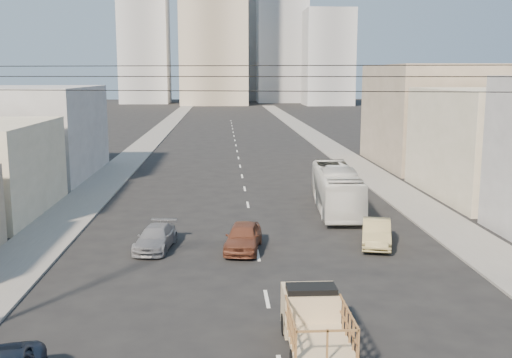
{
  "coord_description": "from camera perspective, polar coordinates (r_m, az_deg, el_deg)",
  "views": [
    {
      "loc": [
        -1.76,
        -15.2,
        9.06
      ],
      "look_at": [
        0.04,
        16.51,
        3.5
      ],
      "focal_mm": 42.0,
      "sensor_mm": 36.0,
      "label": 1
    }
  ],
  "objects": [
    {
      "name": "overhead_wires",
      "position": [
        16.8,
        2.8,
        9.61
      ],
      "size": [
        23.01,
        5.02,
        0.72
      ],
      "color": "black",
      "rests_on": "ground"
    },
    {
      "name": "midrise_east",
      "position": [
        183.05,
        6.88,
        11.4
      ],
      "size": [
        14.0,
        14.0,
        28.0
      ],
      "primitive_type": "cube",
      "color": "#94979C",
      "rests_on": "ground"
    },
    {
      "name": "bldg_right_far",
      "position": [
        63.21,
        16.99,
        5.81
      ],
      "size": [
        12.0,
        16.0,
        10.0
      ],
      "primitive_type": "cube",
      "color": "gray",
      "rests_on": "ground"
    },
    {
      "name": "bldg_right_mid",
      "position": [
        48.42,
        22.86,
        3.15
      ],
      "size": [
        11.0,
        14.0,
        8.0
      ],
      "primitive_type": "cube",
      "color": "#B6AE92",
      "rests_on": "ground"
    },
    {
      "name": "high_rise_tower",
      "position": [
        186.4,
        -4.08,
        16.35
      ],
      "size": [
        20.0,
        20.0,
        60.0
      ],
      "primitive_type": "cube",
      "color": "gray",
      "rests_on": "ground"
    },
    {
      "name": "flatbed_pickup",
      "position": [
        20.43,
        5.62,
        -13.06
      ],
      "size": [
        1.95,
        4.41,
        1.9
      ],
      "color": "tan",
      "rests_on": "ground"
    },
    {
      "name": "sidewalk_left",
      "position": [
        86.26,
        -9.9,
        3.79
      ],
      "size": [
        3.5,
        180.0,
        0.12
      ],
      "primitive_type": "cube",
      "color": "slate",
      "rests_on": "ground"
    },
    {
      "name": "midrise_back",
      "position": [
        215.73,
        -1.21,
        13.36
      ],
      "size": [
        18.0,
        18.0,
        44.0
      ],
      "primitive_type": "cube",
      "color": "gray",
      "rests_on": "ground"
    },
    {
      "name": "city_bus",
      "position": [
        40.51,
        7.67,
        -0.95
      ],
      "size": [
        3.24,
        10.75,
        2.95
      ],
      "primitive_type": "imported",
      "rotation": [
        0.0,
        0.0,
        -0.07
      ],
      "color": "silver",
      "rests_on": "ground"
    },
    {
      "name": "sedan_tan",
      "position": [
        32.78,
        11.4,
        -5.06
      ],
      "size": [
        2.42,
        4.44,
        1.39
      ],
      "primitive_type": "imported",
      "rotation": [
        0.0,
        0.0,
        -0.24
      ],
      "color": "tan",
      "rests_on": "ground"
    },
    {
      "name": "midrise_ne",
      "position": [
        201.47,
        2.45,
        13.03
      ],
      "size": [
        16.0,
        16.0,
        40.0
      ],
      "primitive_type": "cube",
      "color": "#94979C",
      "rests_on": "ground"
    },
    {
      "name": "sidewalk_right",
      "position": [
        86.74,
        5.75,
        3.92
      ],
      "size": [
        3.5,
        180.0,
        0.12
      ],
      "primitive_type": "cube",
      "color": "slate",
      "rests_on": "ground"
    },
    {
      "name": "bldg_left_far",
      "position": [
        57.26,
        -21.34,
        4.18
      ],
      "size": [
        12.0,
        16.0,
        8.0
      ],
      "primitive_type": "cube",
      "color": "gray",
      "rests_on": "ground"
    },
    {
      "name": "midrise_nw",
      "position": [
        196.86,
        -10.55,
        12.07
      ],
      "size": [
        15.0,
        15.0,
        34.0
      ],
      "primitive_type": "cube",
      "color": "#94979C",
      "rests_on": "ground"
    },
    {
      "name": "lane_dashes",
      "position": [
        68.82,
        -1.75,
        2.36
      ],
      "size": [
        0.15,
        104.0,
        0.01
      ],
      "color": "silver",
      "rests_on": "ground"
    },
    {
      "name": "sedan_brown",
      "position": [
        31.29,
        -1.22,
        -5.52
      ],
      "size": [
        2.35,
        4.47,
        1.45
      ],
      "primitive_type": "imported",
      "rotation": [
        0.0,
        0.0,
        -0.16
      ],
      "color": "brown",
      "rests_on": "ground"
    },
    {
      "name": "sedan_grey",
      "position": [
        31.98,
        -9.54,
        -5.55
      ],
      "size": [
        2.25,
        4.35,
        1.21
      ],
      "primitive_type": "imported",
      "rotation": [
        0.0,
        0.0,
        -0.14
      ],
      "color": "gray",
      "rests_on": "ground"
    }
  ]
}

